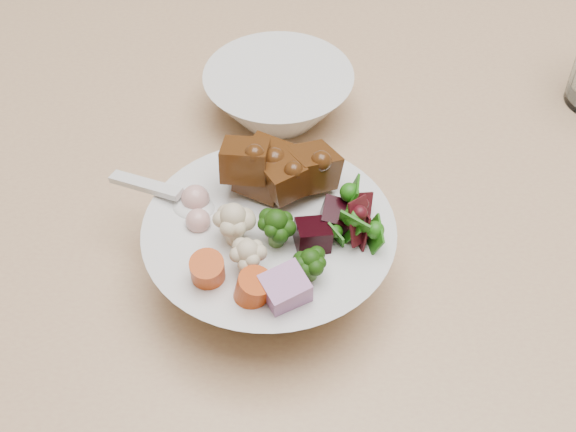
# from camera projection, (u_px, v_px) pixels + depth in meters

# --- Properties ---
(chair_far) EXTENTS (0.38, 0.38, 0.80)m
(chair_far) POSITION_uv_depth(u_px,v_px,m) (445.00, 86.00, 1.33)
(chair_far) COLOR tan
(chair_far) RESTS_ON ground
(food_bowl) EXTENTS (0.19, 0.19, 0.10)m
(food_bowl) POSITION_uv_depth(u_px,v_px,m) (272.00, 247.00, 0.61)
(food_bowl) COLOR silver
(food_bowl) RESTS_ON dining_table
(soup_spoon) EXTENTS (0.10, 0.04, 0.02)m
(soup_spoon) POSITION_uv_depth(u_px,v_px,m) (181.00, 203.00, 0.61)
(soup_spoon) COLOR silver
(soup_spoon) RESTS_ON food_bowl
(side_bowl) EXTENTS (0.14, 0.14, 0.05)m
(side_bowl) POSITION_uv_depth(u_px,v_px,m) (279.00, 95.00, 0.76)
(side_bowl) COLOR silver
(side_bowl) RESTS_ON dining_table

